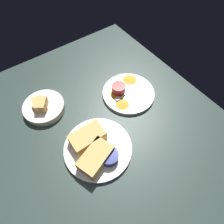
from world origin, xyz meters
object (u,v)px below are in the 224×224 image
Objects in this scene: plate_sandwich_main at (98,148)px; plate_chips_companion at (128,93)px; sandwich_half_far at (96,158)px; ramekin_dark_sauce at (109,156)px; sandwich_half_near at (88,137)px; spoon_by_gravy_ramekin at (120,97)px; ramekin_light_gravy at (119,89)px; spoon_by_dark_ramekin at (101,145)px; bread_basket_rear at (43,107)px.

plate_chips_companion is (26.18, 14.35, 0.00)cm from plate_sandwich_main.
ramekin_dark_sauce is (4.22, -2.12, -0.55)cm from sandwich_half_far.
sandwich_half_near is 24.61cm from spoon_by_gravy_ramekin.
plate_chips_companion is 5.49cm from ramekin_light_gravy.
spoon_by_gravy_ramekin is at bearing 44.25° from ramekin_dark_sauce.
sandwich_half_near reaches higher than spoon_by_gravy_ramekin.
spoon_by_gravy_ramekin is at bearing -113.05° from ramekin_light_gravy.
bread_basket_rear reaches higher than spoon_by_dark_ramekin.
sandwich_half_near reaches higher than ramekin_light_gravy.
spoon_by_dark_ramekin is at bearing 86.93° from ramekin_dark_sauce.
sandwich_half_near is 1.34× the size of spoon_by_gravy_ramekin.
spoon_by_dark_ramekin is 1.64× the size of ramekin_light_gravy.
ramekin_light_gravy reaches higher than spoon_by_gravy_ramekin.
sandwich_half_far is 1.50× the size of spoon_by_dark_ramekin.
ramekin_light_gravy is 4.04cm from spoon_by_gravy_ramekin.
bread_basket_rear is at bearing 109.20° from spoon_by_dark_ramekin.
bread_basket_rear is at bearing 153.25° from spoon_by_gravy_ramekin.
ramekin_light_gravy is 33.83cm from bread_basket_rear.
spoon_by_dark_ramekin is at bearing -149.82° from plate_chips_companion.
ramekin_dark_sauce is at bearing -93.07° from spoon_by_dark_ramekin.
spoon_by_dark_ramekin and spoon_by_gravy_ramekin have the same top height.
spoon_by_dark_ramekin is 1.00× the size of spoon_by_gravy_ramekin.
sandwich_half_far is at bearing -141.00° from ramekin_light_gravy.
sandwich_half_near reaches higher than spoon_by_dark_ramekin.
spoon_by_gravy_ramekin reaches higher than plate_chips_companion.
sandwich_half_near reaches higher than plate_sandwich_main.
sandwich_half_near is 5.95cm from spoon_by_dark_ramekin.
sandwich_half_far is 6.06cm from spoon_by_dark_ramekin.
plate_sandwich_main is 5.89cm from sandwich_half_far.
plate_sandwich_main is at bearing -151.28° from plate_chips_companion.
bread_basket_rear reaches higher than sandwich_half_far.
plate_sandwich_main is at bearing -72.11° from sandwich_half_near.
plate_sandwich_main is 30.59cm from bread_basket_rear.
plate_chips_companion is 5.15cm from spoon_by_gravy_ramekin.
sandwich_half_far is 30.25cm from spoon_by_gravy_ramekin.
plate_chips_companion is (25.28, 20.13, -2.65)cm from ramekin_dark_sauce.
sandwich_half_far reaches higher than plate_chips_companion.
ramekin_dark_sauce reaches higher than plate_chips_companion.
plate_sandwich_main is at bearing -146.59° from spoon_by_gravy_ramekin.
sandwich_half_far reaches higher than spoon_by_dark_ramekin.
sandwich_half_far is 0.84× the size of bread_basket_rear.
bread_basket_rear reaches higher than spoon_by_gravy_ramekin.
plate_sandwich_main is 1.96× the size of sandwich_half_near.
ramekin_dark_sauce reaches higher than spoon_by_gravy_ramekin.
sandwich_half_far is 33.36cm from ramekin_light_gravy.
sandwich_half_far is at bearing -144.24° from spoon_by_gravy_ramekin.
plate_chips_companion is at bearing 30.18° from spoon_by_dark_ramekin.
ramekin_dark_sauce is at bearing -135.75° from spoon_by_gravy_ramekin.
ramekin_light_gravy is at bearing 39.00° from sandwich_half_far.
plate_sandwich_main is 25.40cm from spoon_by_gravy_ramekin.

